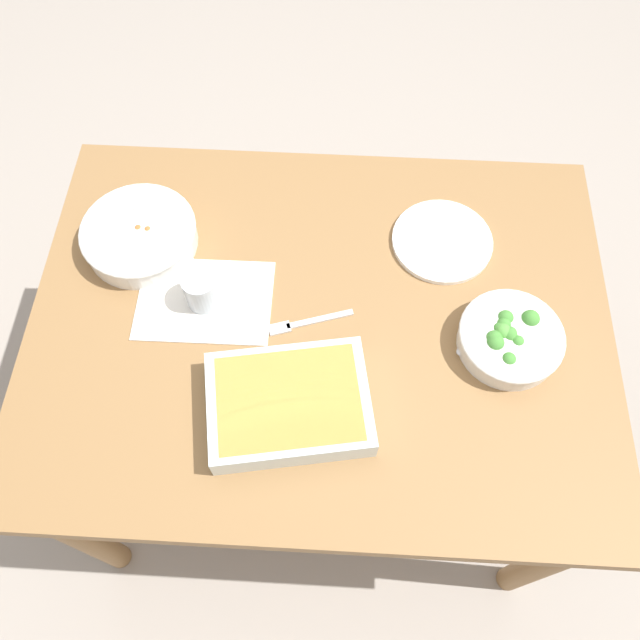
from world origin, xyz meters
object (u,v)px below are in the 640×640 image
Objects in this scene: stew_bowl at (140,235)px; spoon_by_stew at (185,258)px; broccoli_bowl at (510,338)px; spoon_by_broccoli at (486,348)px; side_plate at (442,241)px; fork_on_table at (304,323)px; baking_dish at (289,403)px; drink_cup at (202,291)px.

spoon_by_stew is at bearing 159.49° from stew_bowl.
broccoli_bowl is 1.19× the size of spoon_by_broccoli.
side_plate is 0.56m from spoon_by_stew.
spoon_by_stew is 0.98× the size of fork_on_table.
baking_dish is 0.51m from side_plate.
broccoli_bowl reaches higher than baking_dish.
fork_on_table is at bearing -5.88° from spoon_by_broccoli.
stew_bowl is 1.43× the size of spoon_by_broccoli.
spoon_by_stew is at bearing -14.10° from broccoli_bowl.
spoon_by_stew reaches higher than fork_on_table.
spoon_by_stew is 0.31m from fork_on_table.
stew_bowl is 1.43× the size of fork_on_table.
spoon_by_stew and spoon_by_broccoli have the same top height.
side_plate is at bearing -143.01° from fork_on_table.
stew_bowl is at bearing -26.07° from fork_on_table.
spoon_by_stew is 0.66m from spoon_by_broccoli.
spoon_by_stew is at bearing -60.15° from drink_cup.
broccoli_bowl is 0.45m from baking_dish.
stew_bowl reaches higher than spoon_by_stew.
spoon_by_broccoli is (-0.38, -0.15, -0.03)m from baking_dish.
drink_cup reaches higher than stew_bowl.
spoon_by_broccoli is at bearing 14.53° from broccoli_bowl.
spoon_by_broccoli is (0.04, 0.01, -0.03)m from broccoli_bowl.
fork_on_table is (0.37, -0.04, -0.00)m from spoon_by_broccoli.
drink_cup is at bearing -6.41° from broccoli_bowl.
broccoli_bowl reaches higher than fork_on_table.
spoon_by_broccoli is (-0.08, 0.26, -0.00)m from side_plate.
side_plate reaches higher than spoon_by_broccoli.
spoon_by_stew is at bearing -27.97° from fork_on_table.
spoon_by_stew is at bearing 7.57° from side_plate.
baking_dish is at bearing 85.06° from fork_on_table.
side_plate reaches higher than fork_on_table.
stew_bowl is at bearing -16.50° from spoon_by_broccoli.
side_plate is 1.26× the size of fork_on_table.
baking_dish is at bearing 130.32° from drink_cup.
spoon_by_stew is (0.68, -0.17, -0.03)m from broccoli_bowl.
spoon_by_broccoli is 0.37m from fork_on_table.
baking_dish is 1.96× the size of spoon_by_stew.
spoon_by_stew is (-0.10, 0.04, -0.03)m from stew_bowl.
drink_cup reaches higher than side_plate.
stew_bowl and baking_dish have the same top height.
spoon_by_broccoli is at bearing 172.11° from drink_cup.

